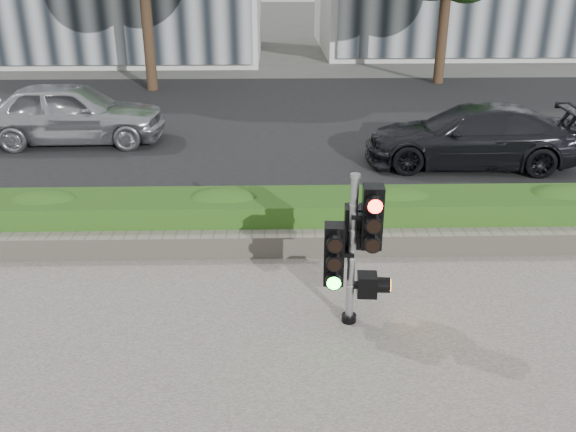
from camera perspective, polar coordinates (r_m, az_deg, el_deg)
The scene contains 8 objects.
ground at distance 7.57m, azimuth 2.01°, elevation -10.18°, with size 120.00×120.00×0.00m, color #51514C.
road at distance 16.85m, azimuth 0.05°, elevation 8.79°, with size 60.00×13.00×0.02m, color black.
curb at distance 10.33m, azimuth 1.02°, elevation -0.30°, with size 60.00×0.25×0.12m, color gray.
stone_wall at distance 9.13m, azimuth 1.34°, elevation -2.59°, with size 12.00×0.32×0.34m, color gray.
hedge at distance 9.66m, azimuth 1.17°, elevation -0.02°, with size 12.00×1.00×0.68m, color #4C8629.
traffic_signal at distance 7.15m, azimuth 6.23°, elevation -2.49°, with size 0.67×0.50×1.91m.
car_silver at distance 15.55m, azimuth -19.58°, elevation 9.09°, with size 1.74×4.32×1.47m, color #A8AAAF.
car_dark at distance 13.60m, azimuth 16.73°, elevation 7.19°, with size 1.80×4.44×1.29m, color black.
Camera 1 is at (-0.42, -6.33, 4.14)m, focal length 38.00 mm.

